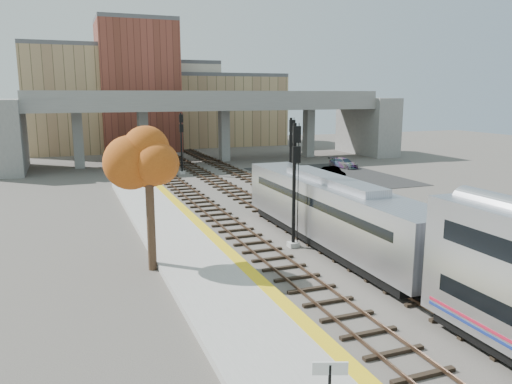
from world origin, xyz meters
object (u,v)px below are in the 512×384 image
object	(u,v)px
signal_mast_mid	(291,164)
car_b	(333,172)
car_c	(344,163)
car_a	(330,177)
tree	(149,167)
locomotive	(331,210)
signal_mast_far	(182,144)
signal_mast_near	(295,186)

from	to	relation	value
signal_mast_mid	car_b	world-z (taller)	signal_mast_mid
car_c	signal_mast_mid	bearing A→B (deg)	-146.68
car_a	car_c	distance (m)	10.96
signal_mast_mid	tree	size ratio (longest dim) A/B	0.98
locomotive	signal_mast_far	bearing A→B (deg)	93.90
locomotive	car_a	size ratio (longest dim) A/B	6.01
car_b	car_c	distance (m)	8.13
signal_mast_mid	car_b	bearing A→B (deg)	48.00
locomotive	car_c	world-z (taller)	locomotive
tree	car_c	xyz separation A→B (m)	(28.55, 28.27, -4.88)
tree	signal_mast_far	bearing A→B (deg)	74.37
tree	signal_mast_near	bearing A→B (deg)	5.41
locomotive	signal_mast_near	xyz separation A→B (m)	(-2.10, 0.74, 1.52)
signal_mast_far	car_c	world-z (taller)	signal_mast_far
car_c	signal_mast_near	bearing A→B (deg)	-141.58
car_a	car_b	world-z (taller)	car_b
car_a	car_b	xyz separation A→B (m)	(1.62, 2.33, 0.06)
signal_mast_mid	car_a	world-z (taller)	signal_mast_mid
locomotive	signal_mast_near	bearing A→B (deg)	160.61
car_a	locomotive	bearing A→B (deg)	-130.75
signal_mast_far	locomotive	bearing A→B (deg)	-86.10
locomotive	car_c	size ratio (longest dim) A/B	4.65
signal_mast_near	signal_mast_far	size ratio (longest dim) A/B	1.07
locomotive	tree	world-z (taller)	tree
car_b	signal_mast_far	bearing A→B (deg)	149.30
signal_mast_mid	signal_mast_near	bearing A→B (deg)	-113.79
signal_mast_mid	car_a	size ratio (longest dim) A/B	2.31
signal_mast_near	signal_mast_far	distance (m)	30.06
signal_mast_near	car_a	distance (m)	23.19
car_a	signal_mast_far	bearing A→B (deg)	128.20
signal_mast_far	car_b	world-z (taller)	signal_mast_far
signal_mast_mid	locomotive	bearing A→B (deg)	-101.27
signal_mast_near	tree	xyz separation A→B (m)	(-8.64, -0.82, 1.72)
car_a	car_c	size ratio (longest dim) A/B	0.77
signal_mast_near	signal_mast_mid	xyz separation A→B (m)	(4.10, 9.30, -0.12)
signal_mast_far	car_b	size ratio (longest dim) A/B	1.90
car_b	car_c	world-z (taller)	car_b
signal_mast_near	car_b	world-z (taller)	signal_mast_near
car_b	car_c	xyz separation A→B (m)	(5.14, 6.30, -0.01)
signal_mast_near	signal_mast_mid	world-z (taller)	signal_mast_near
car_c	car_b	bearing A→B (deg)	-144.83
signal_mast_near	car_a	world-z (taller)	signal_mast_near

